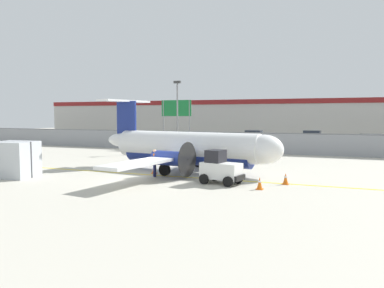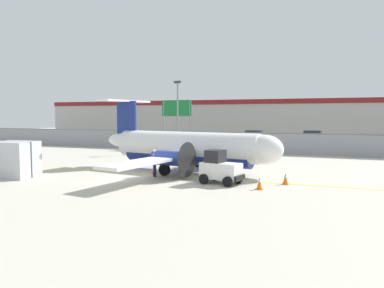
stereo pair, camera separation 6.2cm
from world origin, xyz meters
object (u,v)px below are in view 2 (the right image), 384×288
baggage_tug (220,168)px  parked_car_3 (313,136)px  apron_light_pole (178,110)px  traffic_cone_near_left (154,169)px  parked_car_1 (180,139)px  highway_sign (177,112)px  parked_car_4 (373,141)px  traffic_cone_far_right (285,179)px  ground_crew_worker (154,161)px  parked_car_0 (140,138)px  traffic_cone_near_right (259,183)px  cargo_container (15,159)px  traffic_cone_far_left (238,170)px  commuter_airplane (190,148)px  parked_car_2 (255,136)px

baggage_tug → parked_car_3: bearing=97.2°
parked_car_3 → apron_light_pole: size_ratio=0.60×
traffic_cone_near_left → parked_car_1: size_ratio=0.15×
apron_light_pole → highway_sign: bearing=115.4°
parked_car_4 → highway_sign: 22.35m
traffic_cone_far_right → parked_car_1: (-15.83, 21.84, 0.58)m
ground_crew_worker → parked_car_0: bearing=-76.1°
baggage_tug → parked_car_1: bearing=130.2°
traffic_cone_near_right → parked_car_1: parked_car_1 is taller
cargo_container → parked_car_3: (15.16, 36.94, -0.21)m
cargo_container → parked_car_0: cargo_container is taller
parked_car_4 → apron_light_pole: apron_light_pole is taller
traffic_cone_near_left → cargo_container: bearing=-148.8°
parked_car_0 → cargo_container: bearing=-83.3°
baggage_tug → parked_car_0: (-18.13, 23.02, 0.04)m
parked_car_1 → parked_car_4: bearing=-173.7°
traffic_cone_far_left → parked_car_1: parked_car_1 is taller
commuter_airplane → cargo_container: (-9.21, -5.97, -0.50)m
parked_car_3 → traffic_cone_far_right: bearing=-83.3°
traffic_cone_near_right → parked_car_4: 28.47m
commuter_airplane → apron_light_pole: (-6.04, 11.70, 2.70)m
ground_crew_worker → parked_car_2: (-0.45, 31.38, -0.06)m
baggage_tug → parked_car_3: baggage_tug is taller
parked_car_2 → apron_light_pole: 17.92m
apron_light_pole → parked_car_0: bearing=138.4°
traffic_cone_far_right → ground_crew_worker: bearing=-177.9°
commuter_airplane → parked_car_4: size_ratio=3.66×
commuter_airplane → parked_car_1: size_ratio=3.74×
baggage_tug → parked_car_2: (-4.96, 32.19, 0.04)m
traffic_cone_near_right → highway_sign: 24.15m
traffic_cone_near_left → parked_car_2: bearing=89.7°
baggage_tug → cargo_container: (-12.43, -2.53, 0.24)m
parked_car_0 → parked_car_2: (13.17, 9.17, 0.00)m
baggage_tug → parked_car_1: size_ratio=0.58×
cargo_container → baggage_tug: bearing=5.0°
commuter_airplane → traffic_cone_far_right: size_ratio=25.10×
traffic_cone_far_right → parked_car_3: 33.31m
traffic_cone_far_left → apron_light_pole: 15.51m
parked_car_1 → highway_sign: 5.37m
traffic_cone_far_right → parked_car_2: size_ratio=0.15×
traffic_cone_far_right → parked_car_4: size_ratio=0.15×
traffic_cone_far_right → parked_car_0: size_ratio=0.15×
traffic_cone_near_right → commuter_airplane: bearing=142.7°
traffic_cone_near_left → traffic_cone_near_right: 7.96m
ground_crew_worker → parked_car_1: bearing=-88.0°
ground_crew_worker → traffic_cone_far_left: size_ratio=2.66×
commuter_airplane → traffic_cone_far_right: bearing=-11.0°
parked_car_0 → parked_car_1: bearing=-6.6°
parked_car_3 → highway_sign: (-13.78, -15.51, 3.24)m
parked_car_3 → parked_car_0: bearing=-145.9°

